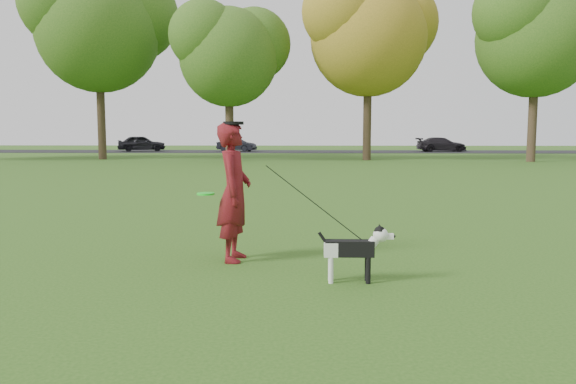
{
  "coord_description": "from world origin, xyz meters",
  "views": [
    {
      "loc": [
        0.43,
        -6.85,
        1.71
      ],
      "look_at": [
        0.2,
        0.12,
        0.95
      ],
      "focal_mm": 35.0,
      "sensor_mm": 36.0,
      "label": 1
    }
  ],
  "objects_px": {
    "car_left": "(142,143)",
    "car_mid": "(237,145)",
    "man": "(234,192)",
    "dog": "(355,247)",
    "car_right": "(441,144)"
  },
  "relations": [
    {
      "from": "dog",
      "to": "car_left",
      "type": "xyz_separation_m",
      "value": [
        -14.41,
        40.6,
        0.28
      ]
    },
    {
      "from": "car_right",
      "to": "car_mid",
      "type": "bearing_deg",
      "value": 85.21
    },
    {
      "from": "car_mid",
      "to": "man",
      "type": "bearing_deg",
      "value": -156.45
    },
    {
      "from": "man",
      "to": "car_mid",
      "type": "xyz_separation_m",
      "value": [
        -4.89,
        39.56,
        -0.36
      ]
    },
    {
      "from": "car_mid",
      "to": "car_right",
      "type": "relative_size",
      "value": 0.8
    },
    {
      "from": "man",
      "to": "dog",
      "type": "bearing_deg",
      "value": -121.29
    },
    {
      "from": "car_left",
      "to": "car_mid",
      "type": "xyz_separation_m",
      "value": [
        8.02,
        0.0,
        -0.13
      ]
    },
    {
      "from": "dog",
      "to": "car_mid",
      "type": "relative_size",
      "value": 0.27
    },
    {
      "from": "car_left",
      "to": "car_mid",
      "type": "bearing_deg",
      "value": -106.1
    },
    {
      "from": "dog",
      "to": "car_right",
      "type": "distance_m",
      "value": 41.96
    },
    {
      "from": "dog",
      "to": "car_left",
      "type": "distance_m",
      "value": 43.08
    },
    {
      "from": "dog",
      "to": "car_left",
      "type": "relative_size",
      "value": 0.22
    },
    {
      "from": "man",
      "to": "car_mid",
      "type": "height_order",
      "value": "man"
    },
    {
      "from": "man",
      "to": "dog",
      "type": "relative_size",
      "value": 2.08
    },
    {
      "from": "car_mid",
      "to": "car_right",
      "type": "distance_m",
      "value": 17.0
    }
  ]
}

